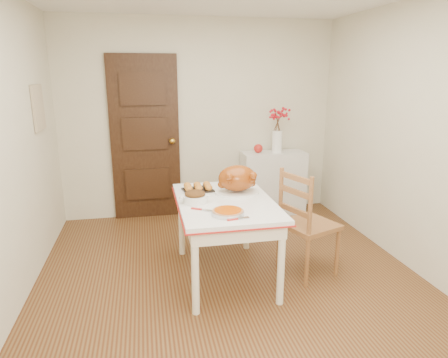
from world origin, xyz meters
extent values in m
cube|color=#48210E|center=(0.00, 0.00, 0.00)|extent=(3.50, 4.00, 0.00)
cube|color=beige|center=(0.00, 2.00, 1.25)|extent=(3.50, 0.00, 2.50)
cube|color=beige|center=(0.00, -2.00, 1.25)|extent=(3.50, 0.00, 2.50)
cube|color=beige|center=(1.75, 0.00, 1.25)|extent=(0.00, 4.00, 2.50)
cube|color=black|center=(-0.70, 1.97, 1.03)|extent=(0.85, 0.06, 2.06)
cube|color=#CABB86|center=(-1.73, 1.20, 1.50)|extent=(0.03, 0.35, 0.45)
cube|color=silver|center=(0.94, 1.78, 0.41)|extent=(0.83, 0.37, 0.83)
sphere|color=#B41E18|center=(0.73, 1.78, 0.89)|extent=(0.12, 0.12, 0.12)
cylinder|color=#B64300|center=(-0.09, -0.17, 0.77)|extent=(0.31, 0.31, 0.05)
cylinder|color=white|center=(0.06, 0.74, 0.80)|extent=(0.09, 0.09, 0.12)
camera|label=1|loc=(-0.71, -3.06, 1.84)|focal=31.68mm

